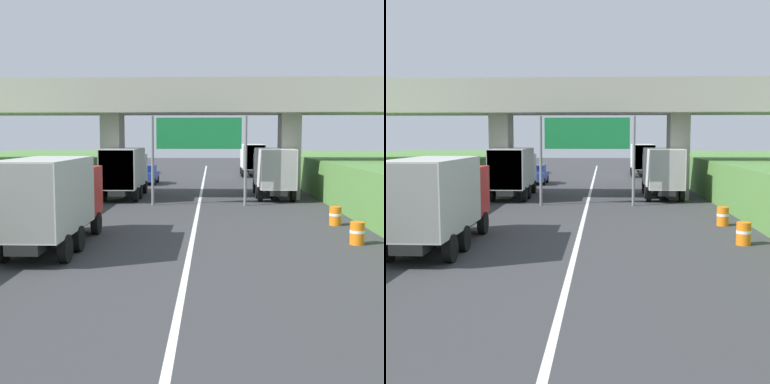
{
  "view_description": "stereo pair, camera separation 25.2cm",
  "coord_description": "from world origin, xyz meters",
  "views": [
    {
      "loc": [
        0.8,
        -2.45,
        4.21
      ],
      "look_at": [
        0.0,
        17.93,
        2.0
      ],
      "focal_mm": 47.52,
      "sensor_mm": 36.0,
      "label": 1
    },
    {
      "loc": [
        1.05,
        -2.43,
        4.21
      ],
      "look_at": [
        0.0,
        17.93,
        2.0
      ],
      "focal_mm": 47.52,
      "sensor_mm": 36.0,
      "label": 2
    }
  ],
  "objects": [
    {
      "name": "truck_silver",
      "position": [
        -5.2,
        32.48,
        1.93
      ],
      "size": [
        2.44,
        7.3,
        3.44
      ],
      "color": "black",
      "rests_on": "ground"
    },
    {
      "name": "construction_barrel_2",
      "position": [
        6.52,
        17.44,
        0.46
      ],
      "size": [
        0.57,
        0.57,
        0.9
      ],
      "color": "orange",
      "rests_on": "ground"
    },
    {
      "name": "truck_red",
      "position": [
        -5.19,
        16.37,
        1.93
      ],
      "size": [
        2.44,
        7.3,
        3.44
      ],
      "color": "black",
      "rests_on": "ground"
    },
    {
      "name": "lane_centre_stripe",
      "position": [
        0.0,
        26.07,
        0.0
      ],
      "size": [
        0.2,
        92.15,
        0.01
      ],
      "primitive_type": "cube",
      "color": "white",
      "rests_on": "ground"
    },
    {
      "name": "car_blue",
      "position": [
        -5.04,
        42.95,
        0.86
      ],
      "size": [
        1.86,
        4.1,
        1.72
      ],
      "color": "#233D9E",
      "rests_on": "ground"
    },
    {
      "name": "overpass_bridge",
      "position": [
        0.0,
        32.59,
        6.05
      ],
      "size": [
        40.0,
        4.8,
        7.99
      ],
      "color": "#9E998E",
      "rests_on": "ground"
    },
    {
      "name": "overhead_highway_sign",
      "position": [
        0.0,
        28.67,
        4.06
      ],
      "size": [
        5.88,
        0.18,
        5.49
      ],
      "color": "slate",
      "rests_on": "ground"
    },
    {
      "name": "construction_barrel_3",
      "position": [
        6.72,
        21.81,
        0.46
      ],
      "size": [
        0.57,
        0.57,
        0.9
      ],
      "color": "orange",
      "rests_on": "ground"
    },
    {
      "name": "truck_white",
      "position": [
        5.16,
        53.02,
        1.93
      ],
      "size": [
        2.44,
        7.3,
        3.44
      ],
      "color": "black",
      "rests_on": "ground"
    },
    {
      "name": "truck_black",
      "position": [
        5.04,
        33.03,
        1.93
      ],
      "size": [
        2.44,
        7.3,
        3.44
      ],
      "color": "black",
      "rests_on": "ground"
    }
  ]
}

